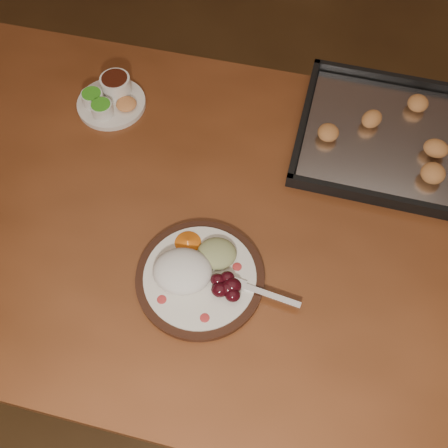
# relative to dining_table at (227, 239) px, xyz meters

# --- Properties ---
(ground) EXTENTS (4.00, 4.00, 0.00)m
(ground) POSITION_rel_dining_table_xyz_m (-0.04, 0.10, -0.65)
(ground) COLOR brown
(ground) RESTS_ON ground
(dining_table) EXTENTS (1.62, 1.12, 0.75)m
(dining_table) POSITION_rel_dining_table_xyz_m (0.00, 0.00, 0.00)
(dining_table) COLOR brown
(dining_table) RESTS_ON ground
(dinner_plate) EXTENTS (0.32, 0.25, 0.06)m
(dinner_plate) POSITION_rel_dining_table_xyz_m (-0.04, -0.14, 0.12)
(dinner_plate) COLOR black
(dinner_plate) RESTS_ON dining_table
(condiment_saucer) EXTENTS (0.16, 0.16, 0.05)m
(condiment_saucer) POSITION_rel_dining_table_xyz_m (-0.30, 0.29, 0.12)
(condiment_saucer) COLOR silver
(condiment_saucer) RESTS_ON dining_table
(baking_tray) EXTENTS (0.56, 0.45, 0.05)m
(baking_tray) POSITION_rel_dining_table_xyz_m (0.40, 0.23, 0.11)
(baking_tray) COLOR black
(baking_tray) RESTS_ON dining_table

